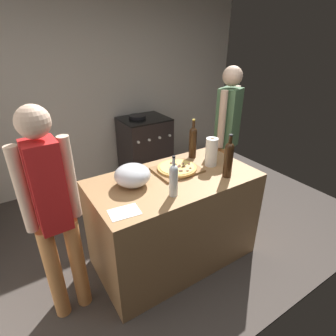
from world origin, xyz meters
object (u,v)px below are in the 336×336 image
(pizza, at_px, (177,168))
(wine_bottle_dark, at_px, (174,179))
(mixing_bowl, at_px, (133,175))
(stove, at_px, (145,148))
(paper_towel_roll, at_px, (211,152))
(wine_bottle_green, at_px, (228,158))
(person_in_stripes, at_px, (53,211))
(wine_bottle_amber, at_px, (193,141))
(person_in_red, at_px, (227,133))

(pizza, bearing_deg, wine_bottle_dark, -128.33)
(mixing_bowl, distance_m, wine_bottle_dark, 0.36)
(pizza, relative_size, wine_bottle_dark, 1.09)
(pizza, distance_m, mixing_bowl, 0.45)
(pizza, height_order, wine_bottle_dark, wine_bottle_dark)
(stove, bearing_deg, wine_bottle_dark, -111.75)
(mixing_bowl, relative_size, paper_towel_roll, 1.09)
(wine_bottle_green, bearing_deg, stove, 84.21)
(pizza, distance_m, wine_bottle_dark, 0.42)
(mixing_bowl, relative_size, stove, 0.30)
(wine_bottle_green, distance_m, person_in_stripes, 1.40)
(wine_bottle_amber, xyz_separation_m, person_in_stripes, (-1.38, -0.30, -0.12))
(pizza, relative_size, mixing_bowl, 1.21)
(wine_bottle_green, bearing_deg, pizza, 133.48)
(mixing_bowl, bearing_deg, pizza, 2.24)
(wine_bottle_amber, bearing_deg, person_in_stripes, -167.89)
(pizza, bearing_deg, wine_bottle_green, -46.52)
(mixing_bowl, relative_size, person_in_red, 0.17)
(pizza, height_order, person_in_red, person_in_red)
(pizza, height_order, paper_towel_roll, paper_towel_roll)
(wine_bottle_dark, xyz_separation_m, person_in_red, (1.12, 0.61, -0.03))
(stove, bearing_deg, person_in_red, -73.08)
(pizza, relative_size, wine_bottle_green, 0.93)
(stove, relative_size, person_in_red, 0.57)
(wine_bottle_green, xyz_separation_m, person_in_stripes, (-1.38, 0.19, -0.12))
(mixing_bowl, xyz_separation_m, wine_bottle_green, (0.74, -0.30, 0.08))
(wine_bottle_dark, bearing_deg, stove, 68.25)
(pizza, height_order, stove, stove)
(wine_bottle_green, height_order, wine_bottle_dark, wine_bottle_green)
(pizza, height_order, wine_bottle_amber, wine_bottle_amber)
(wine_bottle_amber, relative_size, stove, 0.40)
(pizza, xyz_separation_m, wine_bottle_green, (0.30, -0.32, 0.14))
(person_in_stripes, bearing_deg, wine_bottle_amber, 12.11)
(person_in_stripes, relative_size, person_in_red, 0.96)
(mixing_bowl, relative_size, wine_bottle_dark, 0.90)
(pizza, height_order, person_in_stripes, person_in_stripes)
(stove, bearing_deg, wine_bottle_amber, -97.88)
(paper_towel_roll, xyz_separation_m, person_in_red, (0.54, 0.36, -0.02))
(mixing_bowl, height_order, wine_bottle_amber, wine_bottle_amber)
(paper_towel_roll, relative_size, wine_bottle_green, 0.70)
(wine_bottle_green, xyz_separation_m, stove, (0.19, 1.86, -0.59))
(person_in_stripes, bearing_deg, stove, 46.80)
(stove, bearing_deg, person_in_stripes, -133.20)
(person_in_red, bearing_deg, wine_bottle_dark, -151.50)
(mixing_bowl, height_order, paper_towel_roll, paper_towel_roll)
(stove, bearing_deg, mixing_bowl, -120.90)
(paper_towel_roll, height_order, person_in_stripes, person_in_stripes)
(wine_bottle_amber, height_order, person_in_red, person_in_red)
(wine_bottle_green, xyz_separation_m, wine_bottle_dark, (-0.56, -0.00, -0.03))
(paper_towel_roll, relative_size, person_in_stripes, 0.16)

